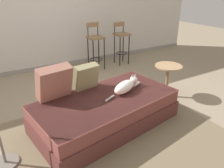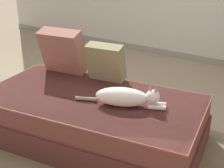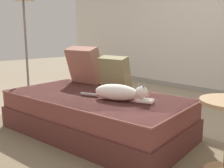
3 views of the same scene
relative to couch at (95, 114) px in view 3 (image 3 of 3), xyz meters
name	(u,v)px [view 3 (image 3 of 3)]	position (x,y,z in m)	size (l,w,h in m)	color
ground_plane	(122,124)	(0.00, 0.40, -0.21)	(16.00, 16.00, 0.00)	gray
wall_back_panel	(221,16)	(0.00, 2.65, 1.09)	(8.00, 0.10, 2.60)	silver
wall_baseboard_trim	(214,92)	(0.00, 2.60, -0.16)	(8.00, 0.02, 0.09)	gray
area_rug	(71,141)	(0.00, -0.30, -0.20)	(2.59, 2.08, 0.01)	#75664C
couch	(95,114)	(0.00, 0.00, 0.00)	(2.02, 1.25, 0.41)	brown
throw_pillow_corner	(84,65)	(-0.57, 0.30, 0.43)	(0.47, 0.33, 0.45)	#936051
throw_pillow_middle	(115,72)	(-0.11, 0.38, 0.38)	(0.37, 0.25, 0.36)	#847F56
cat	(119,92)	(0.33, 0.03, 0.28)	(0.71, 0.35, 0.19)	white
floor_lamp	(23,3)	(-1.29, -0.10, 1.18)	(0.32, 0.32, 1.65)	slate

